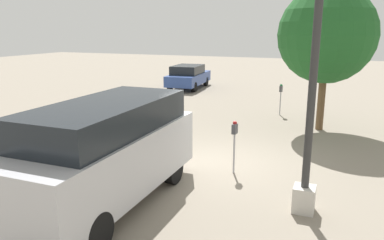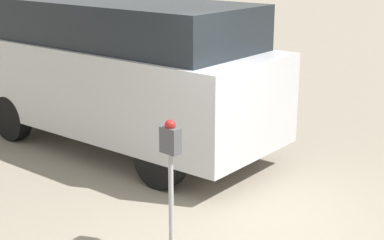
{
  "view_description": "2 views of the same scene",
  "coord_description": "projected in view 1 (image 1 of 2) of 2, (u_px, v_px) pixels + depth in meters",
  "views": [
    {
      "loc": [
        9.52,
        2.99,
        3.72
      ],
      "look_at": [
        0.43,
        -0.66,
        1.32
      ],
      "focal_mm": 35.0,
      "sensor_mm": 36.0,
      "label": 1
    },
    {
      "loc": [
        -3.05,
        4.6,
        3.0
      ],
      "look_at": [
        0.88,
        -0.3,
        1.14
      ],
      "focal_mm": 55.0,
      "sensor_mm": 36.0,
      "label": 2
    }
  ],
  "objects": [
    {
      "name": "street_tree",
      "position": [
        327.0,
        35.0,
        13.38
      ],
      "size": [
        3.48,
        3.48,
        5.24
      ],
      "color": "brown",
      "rests_on": "ground"
    },
    {
      "name": "car_distant",
      "position": [
        188.0,
        76.0,
        23.78
      ],
      "size": [
        4.33,
        2.06,
        1.48
      ],
      "rotation": [
        0.0,
        0.0,
        3.21
      ],
      "color": "#2D478C",
      "rests_on": "ground"
    },
    {
      "name": "parking_meter_far",
      "position": [
        281.0,
        92.0,
        16.33
      ],
      "size": [
        0.21,
        0.12,
        1.38
      ],
      "rotation": [
        0.0,
        0.0,
        -0.06
      ],
      "color": "#9E9EA3",
      "rests_on": "ground"
    },
    {
      "name": "ground_plane",
      "position": [
        219.0,
        164.0,
        10.55
      ],
      "size": [
        80.0,
        80.0,
        0.0
      ],
      "primitive_type": "plane",
      "color": "gray"
    },
    {
      "name": "parked_van",
      "position": [
        106.0,
        150.0,
        7.88
      ],
      "size": [
        5.09,
        1.95,
        2.24
      ],
      "rotation": [
        0.0,
        0.0,
        0.0
      ],
      "color": "#B2B2B7",
      "rests_on": "ground"
    },
    {
      "name": "lamp_post",
      "position": [
        311.0,
        101.0,
        7.27
      ],
      "size": [
        0.44,
        0.44,
        6.97
      ],
      "color": "beige",
      "rests_on": "ground"
    },
    {
      "name": "parking_meter_near",
      "position": [
        235.0,
        135.0,
        9.68
      ],
      "size": [
        0.21,
        0.12,
        1.41
      ],
      "rotation": [
        0.0,
        0.0,
        -0.06
      ],
      "color": "#9E9EA3",
      "rests_on": "ground"
    }
  ]
}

